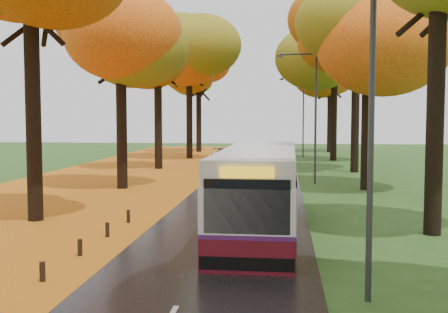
% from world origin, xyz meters
% --- Properties ---
extents(road, '(6.50, 90.00, 0.04)m').
position_xyz_m(road, '(0.00, 25.00, 0.02)').
color(road, black).
rests_on(road, ground).
extents(centre_line, '(0.12, 90.00, 0.01)m').
position_xyz_m(centre_line, '(0.00, 25.00, 0.04)').
color(centre_line, silver).
rests_on(centre_line, road).
extents(leaf_verge, '(12.00, 90.00, 0.02)m').
position_xyz_m(leaf_verge, '(-9.00, 25.00, 0.01)').
color(leaf_verge, '#81380B').
rests_on(leaf_verge, ground).
extents(leaf_drift, '(0.90, 90.00, 0.01)m').
position_xyz_m(leaf_drift, '(-3.05, 25.00, 0.04)').
color(leaf_drift, orange).
rests_on(leaf_drift, road).
extents(trees_left, '(9.20, 74.00, 13.88)m').
position_xyz_m(trees_left, '(-7.18, 27.06, 9.53)').
color(trees_left, black).
rests_on(trees_left, ground).
extents(trees_right, '(9.30, 74.20, 13.96)m').
position_xyz_m(trees_right, '(7.19, 26.91, 9.69)').
color(trees_right, black).
rests_on(trees_right, ground).
extents(streetlamp_near, '(2.45, 0.18, 8.00)m').
position_xyz_m(streetlamp_near, '(3.95, 8.00, 4.71)').
color(streetlamp_near, '#333538').
rests_on(streetlamp_near, ground).
extents(streetlamp_mid, '(2.45, 0.18, 8.00)m').
position_xyz_m(streetlamp_mid, '(3.95, 30.00, 4.71)').
color(streetlamp_mid, '#333538').
rests_on(streetlamp_mid, ground).
extents(streetlamp_far, '(2.45, 0.18, 8.00)m').
position_xyz_m(streetlamp_far, '(3.95, 52.00, 4.71)').
color(streetlamp_far, '#333538').
rests_on(streetlamp_far, ground).
extents(bus, '(2.72, 11.27, 2.96)m').
position_xyz_m(bus, '(1.43, 15.23, 1.59)').
color(bus, '#570D17').
rests_on(bus, road).
extents(car_white, '(1.99, 4.03, 1.32)m').
position_xyz_m(car_white, '(-2.10, 33.43, 0.70)').
color(car_white, white).
rests_on(car_white, road).
extents(car_silver, '(2.42, 4.31, 1.35)m').
position_xyz_m(car_silver, '(-2.27, 37.24, 0.71)').
color(car_silver, gray).
rests_on(car_silver, road).
extents(car_dark, '(3.23, 5.08, 1.37)m').
position_xyz_m(car_dark, '(-2.35, 41.69, 0.73)').
color(car_dark, black).
rests_on(car_dark, road).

